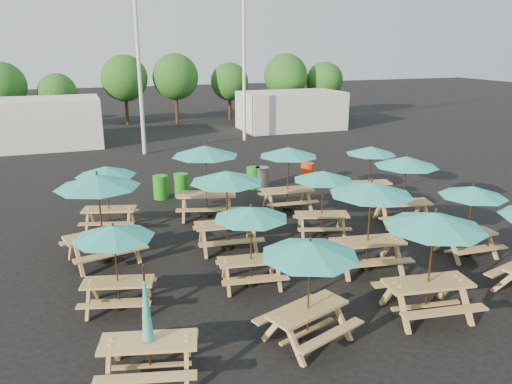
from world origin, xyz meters
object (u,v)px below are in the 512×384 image
object	(u,v)px
picnic_unit_7	(205,155)
picnic_unit_10	(323,179)
picnic_unit_6	(227,181)
picnic_unit_13	(473,195)
picnic_unit_4	(310,255)
picnic_unit_14	(406,165)
picnic_unit_9	(371,193)
picnic_unit_15	(371,153)
waste_bin_3	(262,178)
picnic_unit_8	(434,226)
picnic_unit_1	(114,237)
picnic_unit_5	(251,217)
picnic_unit_3	(106,175)
waste_bin_1	(181,185)
picnic_unit_2	(98,186)
waste_bin_0	(161,187)
waste_bin_4	(307,174)
waste_bin_2	(253,178)
picnic_unit_11	(288,155)
picnic_unit_0	(148,332)

from	to	relation	value
picnic_unit_7	picnic_unit_10	xyz separation A→B (m)	(2.98, -2.93, -0.39)
picnic_unit_6	picnic_unit_13	world-z (taller)	picnic_unit_6
picnic_unit_4	picnic_unit_13	bearing A→B (deg)	1.11
picnic_unit_14	picnic_unit_6	bearing A→B (deg)	-166.90
picnic_unit_9	picnic_unit_15	distance (m)	6.34
waste_bin_3	picnic_unit_8	bearing A→B (deg)	-90.67
picnic_unit_8	picnic_unit_13	size ratio (longest dim) A/B	1.19
picnic_unit_1	picnic_unit_7	distance (m)	6.49
picnic_unit_5	picnic_unit_7	xyz separation A→B (m)	(0.26, 5.39, 0.41)
picnic_unit_10	picnic_unit_14	bearing A→B (deg)	17.34
picnic_unit_3	picnic_unit_6	size ratio (longest dim) A/B	0.99
picnic_unit_8	waste_bin_1	xyz separation A→B (m)	(-3.27, 10.80, -1.65)
picnic_unit_1	picnic_unit_3	world-z (taller)	picnic_unit_3
picnic_unit_2	picnic_unit_5	size ratio (longest dim) A/B	1.29
waste_bin_0	waste_bin_1	xyz separation A→B (m)	(0.81, -0.01, 0.00)
picnic_unit_3	waste_bin_1	bearing A→B (deg)	59.90
picnic_unit_9	waste_bin_3	world-z (taller)	picnic_unit_9
picnic_unit_8	waste_bin_4	distance (m)	11.11
picnic_unit_9	picnic_unit_7	bearing A→B (deg)	126.80
picnic_unit_9	picnic_unit_14	size ratio (longest dim) A/B	1.00
picnic_unit_1	picnic_unit_15	size ratio (longest dim) A/B	1.00
waste_bin_2	waste_bin_3	bearing A→B (deg)	-23.44
picnic_unit_4	picnic_unit_7	distance (m)	8.12
picnic_unit_5	picnic_unit_13	size ratio (longest dim) A/B	1.02
picnic_unit_9	picnic_unit_11	distance (m)	5.30
picnic_unit_0	waste_bin_1	xyz separation A→B (m)	(2.85, 10.86, -0.45)
picnic_unit_1	picnic_unit_13	distance (m)	9.64
picnic_unit_8	waste_bin_0	size ratio (longest dim) A/B	2.67
picnic_unit_9	waste_bin_4	size ratio (longest dim) A/B	2.71
picnic_unit_10	picnic_unit_14	distance (m)	3.01
picnic_unit_1	picnic_unit_4	size ratio (longest dim) A/B	0.88
picnic_unit_14	picnic_unit_13	bearing A→B (deg)	-73.80
picnic_unit_4	picnic_unit_7	bearing A→B (deg)	70.27
picnic_unit_10	picnic_unit_3	bearing A→B (deg)	173.59
picnic_unit_2	waste_bin_0	xyz separation A→B (m)	(2.49, 5.39, -1.73)
picnic_unit_15	waste_bin_0	distance (m)	8.21
picnic_unit_6	picnic_unit_11	xyz separation A→B (m)	(3.10, 2.69, -0.04)
picnic_unit_2	picnic_unit_4	world-z (taller)	picnic_unit_2
picnic_unit_1	waste_bin_0	distance (m)	8.57
picnic_unit_1	waste_bin_2	distance (m)	10.37
picnic_unit_15	waste_bin_1	size ratio (longest dim) A/B	2.42
picnic_unit_10	picnic_unit_13	size ratio (longest dim) A/B	1.14
picnic_unit_5	waste_bin_2	bearing A→B (deg)	78.65
picnic_unit_1	waste_bin_4	distance (m)	11.92
picnic_unit_7	picnic_unit_4	bearing A→B (deg)	-74.12
picnic_unit_0	picnic_unit_10	world-z (taller)	picnic_unit_0
waste_bin_2	waste_bin_3	distance (m)	0.36
picnic_unit_5	picnic_unit_8	bearing A→B (deg)	-31.81
picnic_unit_8	picnic_unit_1	bearing A→B (deg)	165.28
picnic_unit_14	picnic_unit_15	xyz separation A→B (m)	(0.40, 2.71, -0.18)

